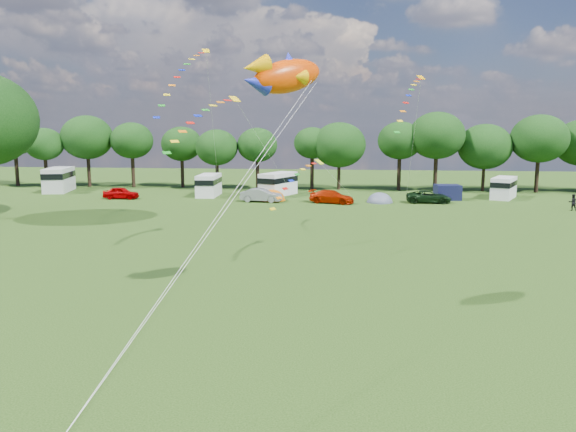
# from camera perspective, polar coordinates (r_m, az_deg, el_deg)

# --- Properties ---
(ground_plane) EXTENTS (180.00, 180.00, 0.00)m
(ground_plane) POSITION_cam_1_polar(r_m,az_deg,el_deg) (21.65, -2.35, -13.95)
(ground_plane) COLOR black
(ground_plane) RESTS_ON ground
(tree_line) EXTENTS (102.98, 10.98, 10.27)m
(tree_line) POSITION_cam_1_polar(r_m,az_deg,el_deg) (74.74, 8.01, 7.44)
(tree_line) COLOR black
(tree_line) RESTS_ON ground
(car_a) EXTENTS (4.19, 1.72, 1.39)m
(car_a) POSITION_cam_1_polar(r_m,az_deg,el_deg) (68.49, -16.60, 2.25)
(car_a) COLOR #A60001
(car_a) RESTS_ON ground
(car_b) EXTENTS (4.46, 2.01, 1.53)m
(car_b) POSITION_cam_1_polar(r_m,az_deg,el_deg) (63.10, -2.74, 2.13)
(car_b) COLOR gray
(car_b) RESTS_ON ground
(car_c) EXTENTS (5.17, 3.31, 1.44)m
(car_c) POSITION_cam_1_polar(r_m,az_deg,el_deg) (62.13, 4.46, 1.96)
(car_c) COLOR #A21A00
(car_c) RESTS_ON ground
(car_d) EXTENTS (5.02, 2.33, 1.36)m
(car_d) POSITION_cam_1_polar(r_m,az_deg,el_deg) (64.13, 14.10, 1.90)
(car_d) COLOR black
(car_d) RESTS_ON ground
(campervan_a) EXTENTS (4.03, 6.74, 3.09)m
(campervan_a) POSITION_cam_1_polar(r_m,az_deg,el_deg) (78.80, -22.25, 3.52)
(campervan_a) COLOR silver
(campervan_a) RESTS_ON ground
(campervan_b) EXTENTS (2.48, 5.43, 2.62)m
(campervan_b) POSITION_cam_1_polar(r_m,az_deg,el_deg) (69.04, -8.05, 3.19)
(campervan_b) COLOR silver
(campervan_b) RESTS_ON ground
(campervan_c) EXTENTS (4.50, 6.15, 2.77)m
(campervan_c) POSITION_cam_1_polar(r_m,az_deg,el_deg) (69.04, -1.01, 3.35)
(campervan_c) COLOR silver
(campervan_c) RESTS_ON ground
(campervan_d) EXTENTS (4.11, 5.55, 2.51)m
(campervan_d) POSITION_cam_1_polar(r_m,az_deg,el_deg) (70.74, 21.07, 2.76)
(campervan_d) COLOR silver
(campervan_d) RESTS_ON ground
(tent_orange) EXTENTS (3.13, 3.43, 2.45)m
(tent_orange) POSITION_cam_1_polar(r_m,az_deg,el_deg) (64.42, -1.64, 1.61)
(tent_orange) COLOR #D3610A
(tent_orange) RESTS_ON ground
(tent_greyblue) EXTENTS (2.94, 3.22, 2.19)m
(tent_greyblue) POSITION_cam_1_polar(r_m,az_deg,el_deg) (63.56, 9.30, 1.39)
(tent_greyblue) COLOR #4E5669
(tent_greyblue) RESTS_ON ground
(awning_navy) EXTENTS (2.99, 2.52, 1.74)m
(awning_navy) POSITION_cam_1_polar(r_m,az_deg,el_deg) (67.47, 15.89, 2.33)
(awning_navy) COLOR #111333
(awning_navy) RESTS_ON ground
(fish_kite) EXTENTS (3.91, 3.43, 2.21)m
(fish_kite) POSITION_cam_1_polar(r_m,az_deg,el_deg) (25.43, -0.68, 14.05)
(fish_kite) COLOR #DB3A00
(fish_kite) RESTS_ON ground
(streamer_kite_a) EXTENTS (3.32, 5.45, 5.74)m
(streamer_kite_a) POSITION_cam_1_polar(r_m,az_deg,el_deg) (46.82, -10.34, 14.27)
(streamer_kite_a) COLOR yellow
(streamer_kite_a) RESTS_ON ground
(streamer_kite_b) EXTENTS (4.34, 4.79, 3.83)m
(streamer_kite_b) POSITION_cam_1_polar(r_m,az_deg,el_deg) (38.42, -8.17, 10.18)
(streamer_kite_b) COLOR yellow
(streamer_kite_b) RESTS_ON ground
(streamer_kite_c) EXTENTS (3.02, 4.92, 2.78)m
(streamer_kite_c) POSITION_cam_1_polar(r_m,az_deg,el_deg) (35.46, 1.36, 4.15)
(streamer_kite_c) COLOR yellow
(streamer_kite_c) RESTS_ON ground
(walker_a) EXTENTS (0.83, 0.53, 1.66)m
(walker_a) POSITION_cam_1_polar(r_m,az_deg,el_deg) (63.51, 26.94, 1.24)
(walker_a) COLOR black
(walker_a) RESTS_ON ground
(streamer_kite_d) EXTENTS (2.61, 5.01, 4.26)m
(streamer_kite_d) POSITION_cam_1_polar(r_m,az_deg,el_deg) (42.41, 12.46, 12.04)
(streamer_kite_d) COLOR #FFA700
(streamer_kite_d) RESTS_ON ground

